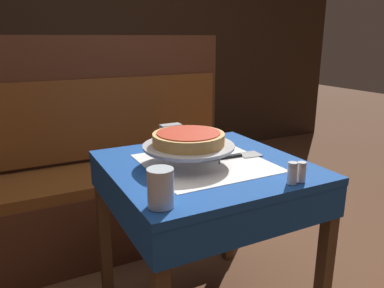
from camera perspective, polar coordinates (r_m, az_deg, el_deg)
name	(u,v)px	position (r m, az deg, el deg)	size (l,w,h in m)	color
dining_table_front	(205,186)	(1.57, 2.01, -6.38)	(0.78, 0.78, 0.75)	#194799
dining_table_rear	(102,112)	(3.22, -13.56, 4.76)	(0.79, 0.79, 0.75)	#194799
booth_bench	(108,188)	(2.36, -12.69, -6.55)	(1.69, 0.51, 1.26)	#4C2819
back_wall_panel	(80,42)	(3.68, -16.68, 14.66)	(6.00, 0.04, 2.40)	black
pizza_pan_stand	(189,147)	(1.50, -0.53, -0.44)	(0.37, 0.37, 0.08)	#ADADB2
deep_dish_pizza	(189,138)	(1.49, -0.53, 0.86)	(0.29, 0.29, 0.05)	tan
pizza_server	(232,156)	(1.61, 6.18, -1.89)	(0.28, 0.08, 0.01)	#BCBCC1
water_glass_near	(161,188)	(1.13, -4.82, -6.67)	(0.08, 0.08, 0.12)	silver
salt_shaker	(292,173)	(1.35, 15.03, -4.33)	(0.04, 0.04, 0.08)	silver
pepper_shaker	(301,172)	(1.38, 16.32, -4.13)	(0.03, 0.03, 0.07)	silver
napkin_holder	(171,133)	(1.82, -3.21, 1.63)	(0.10, 0.05, 0.09)	#B2B2B7
condiment_caddy	(113,96)	(3.14, -11.89, 7.24)	(0.15, 0.15, 0.16)	black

